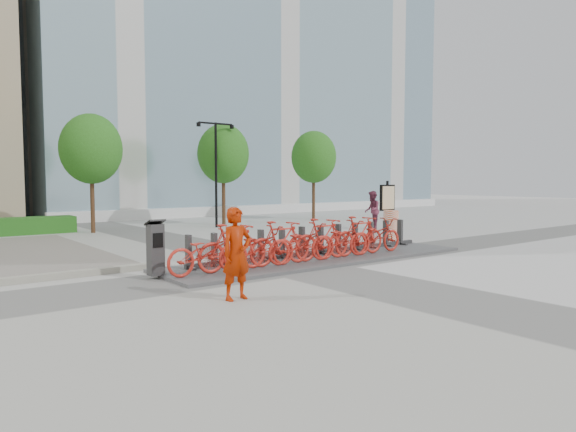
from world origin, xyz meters
TOP-DOWN VIEW (x-y plane):
  - ground at (0.00, 0.00)m, footprint 120.00×120.00m
  - glass_building at (14.00, 26.00)m, footprint 32.00×16.00m
  - tree_1 at (-1.50, 12.00)m, footprint 2.60×2.60m
  - tree_2 at (5.00, 12.00)m, footprint 2.60×2.60m
  - tree_3 at (11.00, 12.00)m, footprint 2.60×2.60m
  - streetlamp at (4.00, 11.00)m, footprint 2.00×0.20m
  - dock_pad at (1.30, 0.30)m, footprint 9.60×2.40m
  - dock_rail_posts at (1.36, 0.77)m, footprint 8.02×0.50m
  - bike_0 at (-2.60, -0.05)m, footprint 1.97×0.69m
  - bike_1 at (-1.88, -0.05)m, footprint 1.92×0.54m
  - bike_2 at (-1.16, -0.05)m, footprint 1.97×0.69m
  - bike_3 at (-0.44, -0.05)m, footprint 1.92×0.54m
  - bike_4 at (0.28, -0.05)m, footprint 1.97×0.69m
  - bike_5 at (1.00, -0.05)m, footprint 1.92×0.54m
  - bike_6 at (1.72, -0.05)m, footprint 1.97×0.69m
  - bike_7 at (2.44, -0.05)m, footprint 1.92×0.54m
  - bike_8 at (3.16, -0.05)m, footprint 1.97×0.69m
  - kiosk at (-3.58, 0.55)m, footprint 0.41×0.35m
  - worker_red at (-3.21, -2.35)m, footprint 0.67×0.47m
  - pedestrian at (9.25, 5.79)m, footprint 1.09×1.08m
  - construction_barrel at (6.82, 2.55)m, footprint 0.69×0.69m
  - map_sign at (7.05, 2.95)m, footprint 0.74×0.16m

SIDE VIEW (x-z plane):
  - ground at x=0.00m, z-range 0.00..0.00m
  - dock_pad at x=1.30m, z-range 0.00..0.08m
  - dock_rail_posts at x=1.36m, z-range 0.08..0.93m
  - construction_barrel at x=6.82m, z-range 0.00..1.11m
  - bike_0 at x=-2.60m, z-range 0.08..1.12m
  - bike_2 at x=-1.16m, z-range 0.08..1.12m
  - bike_4 at x=0.28m, z-range 0.08..1.12m
  - bike_6 at x=1.72m, z-range 0.08..1.12m
  - bike_8 at x=3.16m, z-range 0.08..1.12m
  - bike_1 at x=-1.88m, z-range 0.08..1.23m
  - bike_3 at x=-0.44m, z-range 0.08..1.23m
  - bike_5 at x=1.00m, z-range 0.08..1.23m
  - bike_7 at x=2.44m, z-range 0.08..1.23m
  - kiosk at x=-3.58m, z-range 0.05..1.35m
  - worker_red at x=-3.21m, z-range 0.00..1.76m
  - pedestrian at x=9.25m, z-range 0.00..1.77m
  - map_sign at x=7.05m, z-range 0.36..2.61m
  - streetlamp at x=4.00m, z-range 0.63..5.63m
  - tree_1 at x=-1.50m, z-range 1.04..6.14m
  - tree_2 at x=5.00m, z-range 1.04..6.14m
  - tree_3 at x=11.00m, z-range 1.04..6.14m
  - glass_building at x=14.00m, z-range 0.00..24.00m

